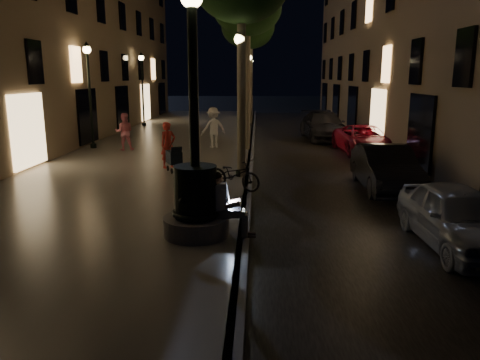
{
  "coord_description": "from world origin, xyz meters",
  "views": [
    {
      "loc": [
        0.28,
        -7.44,
        3.53
      ],
      "look_at": [
        -0.11,
        3.0,
        1.18
      ],
      "focal_mm": 35.0,
      "sensor_mm": 36.0,
      "label": 1
    }
  ],
  "objects_px": {
    "lamp_curb_a": "(240,85)",
    "tree_third": "(248,28)",
    "lamp_left_b": "(89,82)",
    "pedestrian_red": "(168,145)",
    "seated_man_laptop": "(225,202)",
    "tree_second": "(247,9)",
    "lamp_curb_b": "(246,81)",
    "lamp_curb_d": "(251,79)",
    "car_front": "(458,217)",
    "car_third": "(364,140)",
    "tree_far": "(251,32)",
    "car_rear": "(324,126)",
    "pedestrian_pink": "(124,132)",
    "pedestrian_white": "(213,128)",
    "lamp_curb_c": "(249,80)",
    "car_second": "(386,168)",
    "fountain_lamppost": "(196,189)",
    "lamp_left_c": "(142,80)",
    "stroller": "(174,158)",
    "bicycle": "(234,174)"
  },
  "relations": [
    {
      "from": "car_second",
      "to": "pedestrian_red",
      "type": "height_order",
      "value": "pedestrian_red"
    },
    {
      "from": "pedestrian_red",
      "to": "pedestrian_white",
      "type": "relative_size",
      "value": 0.9
    },
    {
      "from": "tree_far",
      "to": "car_rear",
      "type": "relative_size",
      "value": 1.44
    },
    {
      "from": "tree_second",
      "to": "lamp_curb_c",
      "type": "relative_size",
      "value": 1.54
    },
    {
      "from": "seated_man_laptop",
      "to": "tree_third",
      "type": "distance_m",
      "value": 18.74
    },
    {
      "from": "pedestrian_pink",
      "to": "pedestrian_red",
      "type": "bearing_deg",
      "value": 113.45
    },
    {
      "from": "lamp_curb_b",
      "to": "lamp_left_b",
      "type": "relative_size",
      "value": 1.0
    },
    {
      "from": "fountain_lamppost",
      "to": "car_rear",
      "type": "relative_size",
      "value": 1.0
    },
    {
      "from": "lamp_curb_a",
      "to": "lamp_left_c",
      "type": "bearing_deg",
      "value": 113.93
    },
    {
      "from": "tree_far",
      "to": "car_front",
      "type": "xyz_separation_m",
      "value": [
        4.68,
        -24.0,
        -5.78
      ]
    },
    {
      "from": "tree_second",
      "to": "pedestrian_red",
      "type": "bearing_deg",
      "value": -120.91
    },
    {
      "from": "car_second",
      "to": "pedestrian_pink",
      "type": "bearing_deg",
      "value": 148.49
    },
    {
      "from": "car_third",
      "to": "pedestrian_red",
      "type": "xyz_separation_m",
      "value": [
        -8.17,
        -4.78,
        0.4
      ]
    },
    {
      "from": "lamp_left_c",
      "to": "pedestrian_red",
      "type": "distance_m",
      "value": 15.44
    },
    {
      "from": "lamp_curb_b",
      "to": "lamp_left_c",
      "type": "xyz_separation_m",
      "value": [
        -7.1,
        8.0,
        0.0
      ]
    },
    {
      "from": "lamp_left_c",
      "to": "stroller",
      "type": "distance_m",
      "value": 16.33
    },
    {
      "from": "tree_third",
      "to": "bicycle",
      "type": "xyz_separation_m",
      "value": [
        -0.1,
        -13.93,
        -5.48
      ]
    },
    {
      "from": "pedestrian_red",
      "to": "pedestrian_pink",
      "type": "relative_size",
      "value": 1.0
    },
    {
      "from": "seated_man_laptop",
      "to": "tree_third",
      "type": "xyz_separation_m",
      "value": [
        0.09,
        18.0,
        5.21
      ]
    },
    {
      "from": "lamp_left_b",
      "to": "pedestrian_red",
      "type": "relative_size",
      "value": 2.86
    },
    {
      "from": "car_front",
      "to": "car_second",
      "type": "xyz_separation_m",
      "value": [
        -0.18,
        5.0,
        0.04
      ]
    },
    {
      "from": "tree_far",
      "to": "lamp_curb_c",
      "type": "distance_m",
      "value": 3.77
    },
    {
      "from": "tree_second",
      "to": "car_third",
      "type": "distance_m",
      "value": 7.85
    },
    {
      "from": "fountain_lamppost",
      "to": "car_third",
      "type": "bearing_deg",
      "value": 62.96
    },
    {
      "from": "fountain_lamppost",
      "to": "seated_man_laptop",
      "type": "height_order",
      "value": "fountain_lamppost"
    },
    {
      "from": "stroller",
      "to": "car_third",
      "type": "distance_m",
      "value": 9.6
    },
    {
      "from": "tree_second",
      "to": "lamp_curb_b",
      "type": "relative_size",
      "value": 1.54
    },
    {
      "from": "seated_man_laptop",
      "to": "car_front",
      "type": "xyz_separation_m",
      "value": [
        4.85,
        0.0,
        -0.27
      ]
    },
    {
      "from": "fountain_lamppost",
      "to": "lamp_curb_b",
      "type": "relative_size",
      "value": 1.08
    },
    {
      "from": "car_front",
      "to": "seated_man_laptop",
      "type": "bearing_deg",
      "value": 178.16
    },
    {
      "from": "car_front",
      "to": "pedestrian_red",
      "type": "bearing_deg",
      "value": 133.41
    },
    {
      "from": "lamp_left_b",
      "to": "car_rear",
      "type": "distance_m",
      "value": 12.69
    },
    {
      "from": "lamp_curb_d",
      "to": "pedestrian_pink",
      "type": "relative_size",
      "value": 2.86
    },
    {
      "from": "tree_third",
      "to": "stroller",
      "type": "relative_size",
      "value": 6.96
    },
    {
      "from": "lamp_left_c",
      "to": "seated_man_laptop",
      "type": "bearing_deg",
      "value": -72.32
    },
    {
      "from": "lamp_curb_d",
      "to": "car_front",
      "type": "height_order",
      "value": "lamp_curb_d"
    },
    {
      "from": "lamp_curb_a",
      "to": "lamp_curb_d",
      "type": "distance_m",
      "value": 24.0
    },
    {
      "from": "car_third",
      "to": "lamp_curb_d",
      "type": "bearing_deg",
      "value": 103.26
    },
    {
      "from": "tree_third",
      "to": "lamp_curb_a",
      "type": "relative_size",
      "value": 1.5
    },
    {
      "from": "lamp_curb_c",
      "to": "lamp_curb_d",
      "type": "height_order",
      "value": "same"
    },
    {
      "from": "tree_second",
      "to": "lamp_curb_a",
      "type": "distance_m",
      "value": 6.75
    },
    {
      "from": "lamp_curb_c",
      "to": "car_third",
      "type": "height_order",
      "value": "lamp_curb_c"
    },
    {
      "from": "lamp_curb_a",
      "to": "tree_third",
      "type": "bearing_deg",
      "value": 90.0
    },
    {
      "from": "car_second",
      "to": "car_third",
      "type": "bearing_deg",
      "value": 83.85
    },
    {
      "from": "lamp_curb_c",
      "to": "car_second",
      "type": "distance_m",
      "value": 17.79
    },
    {
      "from": "tree_third",
      "to": "lamp_left_c",
      "type": "xyz_separation_m",
      "value": [
        -7.1,
        4.0,
        -2.9
      ]
    },
    {
      "from": "lamp_curb_b",
      "to": "bicycle",
      "type": "height_order",
      "value": "lamp_curb_b"
    },
    {
      "from": "seated_man_laptop",
      "to": "lamp_curb_a",
      "type": "bearing_deg",
      "value": 89.17
    },
    {
      "from": "car_rear",
      "to": "car_front",
      "type": "bearing_deg",
      "value": -92.19
    },
    {
      "from": "seated_man_laptop",
      "to": "pedestrian_pink",
      "type": "bearing_deg",
      "value": 115.09
    }
  ]
}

